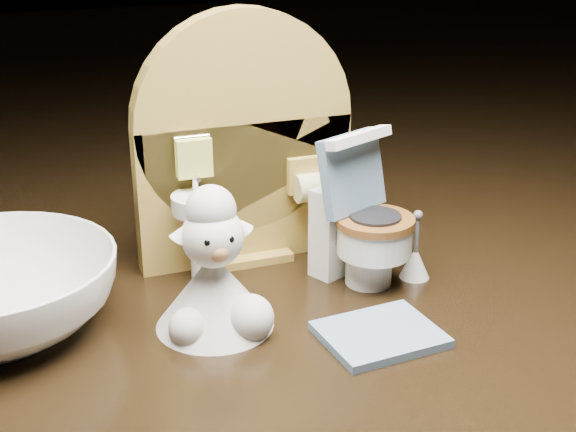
% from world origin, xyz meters
% --- Properties ---
extents(backdrop_panel, '(0.13, 0.05, 0.15)m').
position_xyz_m(backdrop_panel, '(-0.00, 0.06, 0.07)').
color(backdrop_panel, olive).
rests_on(backdrop_panel, ground).
extents(toy_toilet, '(0.05, 0.06, 0.09)m').
position_xyz_m(toy_toilet, '(0.05, 0.01, 0.03)').
color(toy_toilet, white).
rests_on(toy_toilet, ground).
extents(bath_mat, '(0.06, 0.05, 0.00)m').
position_xyz_m(bath_mat, '(0.03, -0.05, 0.00)').
color(bath_mat, slate).
rests_on(bath_mat, ground).
extents(toilet_brush, '(0.02, 0.02, 0.04)m').
position_xyz_m(toilet_brush, '(0.08, 0.00, 0.01)').
color(toilet_brush, white).
rests_on(toilet_brush, ground).
extents(plush_lamb, '(0.06, 0.06, 0.08)m').
position_xyz_m(plush_lamb, '(-0.04, -0.01, 0.03)').
color(plush_lamb, silver).
rests_on(plush_lamb, ground).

